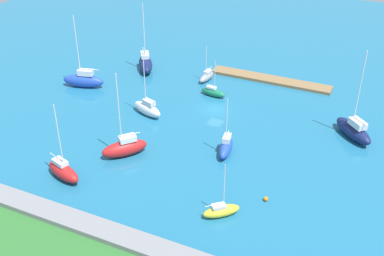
# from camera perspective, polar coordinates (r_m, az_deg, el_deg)

# --- Properties ---
(water) EXTENTS (160.00, 160.00, 0.00)m
(water) POSITION_cam_1_polar(r_m,az_deg,el_deg) (82.02, 2.82, 2.19)
(water) COLOR #1E668C
(water) RESTS_ON ground
(pier_dock) EXTENTS (23.22, 3.19, 0.56)m
(pier_dock) POSITION_cam_1_polar(r_m,az_deg,el_deg) (93.42, 9.30, 5.72)
(pier_dock) COLOR olive
(pier_dock) RESTS_ON ground
(breakwater) EXTENTS (67.11, 2.95, 1.57)m
(breakwater) POSITION_cam_1_polar(r_m,az_deg,el_deg) (57.04, -10.73, -12.15)
(breakwater) COLOR gray
(breakwater) RESTS_ON ground
(sailboat_blue_lone_south) EXTENTS (2.54, 5.62, 9.14)m
(sailboat_blue_lone_south) POSITION_cam_1_polar(r_m,az_deg,el_deg) (69.97, 4.07, -2.26)
(sailboat_blue_lone_south) COLOR #2347B2
(sailboat_blue_lone_south) RESTS_ON water
(sailboat_red_near_pier) EXTENTS (6.48, 3.81, 11.41)m
(sailboat_red_near_pier) POSITION_cam_1_polar(r_m,az_deg,el_deg) (67.05, -15.08, -4.95)
(sailboat_red_near_pier) COLOR red
(sailboat_red_near_pier) RESTS_ON water
(sailboat_navy_off_beacon) EXTENTS (6.53, 8.01, 13.52)m
(sailboat_navy_off_beacon) POSITION_cam_1_polar(r_m,az_deg,el_deg) (96.98, -5.56, 7.69)
(sailboat_navy_off_beacon) COLOR #141E4C
(sailboat_navy_off_beacon) RESTS_ON water
(sailboat_gray_along_channel) EXTENTS (1.96, 4.92, 7.21)m
(sailboat_gray_along_channel) POSITION_cam_1_polar(r_m,az_deg,el_deg) (92.22, 1.76, 6.15)
(sailboat_gray_along_channel) COLOR gray
(sailboat_gray_along_channel) RESTS_ON water
(sailboat_yellow_far_north) EXTENTS (4.49, 4.32, 7.58)m
(sailboat_yellow_far_north) POSITION_cam_1_polar(r_m,az_deg,el_deg) (59.06, 3.51, -9.79)
(sailboat_yellow_far_north) COLOR yellow
(sailboat_yellow_far_north) RESTS_ON water
(sailboat_green_west_end) EXTENTS (5.03, 2.10, 6.78)m
(sailboat_green_west_end) POSITION_cam_1_polar(r_m,az_deg,el_deg) (86.31, 2.53, 4.30)
(sailboat_green_west_end) COLOR #19724C
(sailboat_green_west_end) RESTS_ON water
(sailboat_white_outer_mooring) EXTENTS (6.39, 3.66, 11.86)m
(sailboat_white_outer_mooring) POSITION_cam_1_polar(r_m,az_deg,el_deg) (80.14, -5.34, 2.34)
(sailboat_white_outer_mooring) COLOR white
(sailboat_white_outer_mooring) RESTS_ON water
(sailboat_blue_center_basin) EXTENTS (8.11, 4.19, 13.57)m
(sailboat_blue_center_basin) POSITION_cam_1_polar(r_m,az_deg,el_deg) (91.62, -12.78, 5.62)
(sailboat_blue_center_basin) COLOR #2347B2
(sailboat_blue_center_basin) RESTS_ON water
(sailboat_red_lone_north) EXTENTS (6.20, 6.66, 13.03)m
(sailboat_red_lone_north) POSITION_cam_1_polar(r_m,az_deg,el_deg) (70.02, -8.02, -2.30)
(sailboat_red_lone_north) COLOR red
(sailboat_red_lone_north) RESTS_ON water
(sailboat_navy_by_breakwater) EXTENTS (7.37, 7.42, 14.07)m
(sailboat_navy_by_breakwater) POSITION_cam_1_polar(r_m,az_deg,el_deg) (77.60, 18.69, -0.20)
(sailboat_navy_by_breakwater) COLOR #141E4C
(sailboat_navy_by_breakwater) RESTS_ON water
(mooring_buoy_orange) EXTENTS (0.60, 0.60, 0.60)m
(mooring_buoy_orange) POSITION_cam_1_polar(r_m,az_deg,el_deg) (62.16, 8.78, -8.33)
(mooring_buoy_orange) COLOR orange
(mooring_buoy_orange) RESTS_ON water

